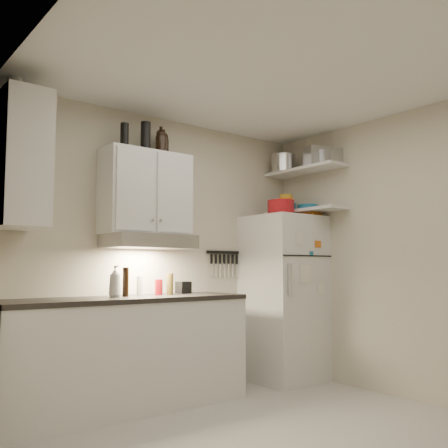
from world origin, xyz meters
TOP-DOWN VIEW (x-y plane):
  - floor at (0.00, 0.00)m, footprint 3.20×3.00m
  - ceiling at (0.00, 0.00)m, footprint 3.20×3.00m
  - back_wall at (0.00, 1.51)m, footprint 3.20×0.02m
  - left_wall at (-1.61, 0.00)m, footprint 0.02×3.00m
  - right_wall at (1.61, 0.00)m, footprint 0.02×3.00m
  - base_cabinet at (-0.55, 1.20)m, footprint 2.10×0.60m
  - countertop at (-0.55, 1.20)m, footprint 2.10×0.62m
  - upper_cabinet at (-0.30, 1.33)m, footprint 0.80×0.33m
  - side_cabinet at (-1.44, 1.20)m, footprint 0.33×0.55m
  - range_hood at (-0.30, 1.27)m, footprint 0.76×0.46m
  - fridge at (1.25, 1.16)m, footprint 0.70×0.68m
  - shelf_hi at (1.45, 1.02)m, footprint 0.30×0.95m
  - shelf_lo at (1.45, 1.02)m, footprint 0.30×0.95m
  - knife_strip at (0.70, 1.49)m, footprint 0.42×0.02m
  - dutch_oven at (1.18, 1.12)m, footprint 0.36×0.36m
  - book_stack at (1.49, 1.02)m, footprint 0.20×0.24m
  - spice_jar at (1.30, 1.09)m, footprint 0.07×0.07m
  - stock_pot at (1.40, 1.29)m, footprint 0.32×0.32m
  - tin_a at (1.50, 0.90)m, footprint 0.28×0.26m
  - tin_b at (1.52, 0.72)m, footprint 0.19×0.19m
  - bowl_teal at (1.41, 1.26)m, footprint 0.21×0.21m
  - bowl_orange at (1.36, 1.23)m, footprint 0.17×0.17m
  - bowl_yellow at (1.36, 1.23)m, footprint 0.13×0.13m
  - plates at (1.47, 1.01)m, footprint 0.27×0.27m
  - growler_a at (-0.18, 1.29)m, footprint 0.10×0.10m
  - growler_b at (-0.10, 1.38)m, footprint 0.13×0.13m
  - thermos_a at (-0.35, 1.26)m, footprint 0.09×0.09m
  - thermos_b at (-0.56, 1.26)m, footprint 0.09×0.09m
  - side_jar at (-1.47, 1.30)m, footprint 0.13×0.13m
  - soap_bottle at (-0.64, 1.22)m, footprint 0.13×0.14m
  - pepper_mill at (-0.10, 1.23)m, footprint 0.07×0.07m
  - oil_bottle at (-0.49, 1.31)m, footprint 0.05×0.05m
  - vinegar_bottle at (-0.55, 1.22)m, footprint 0.05×0.05m
  - clear_bottle at (-0.35, 1.33)m, footprint 0.06×0.06m
  - red_jar at (-0.20, 1.26)m, footprint 0.09×0.09m
  - caddy at (0.12, 1.36)m, footprint 0.15×0.12m

SIDE VIEW (x-z plane):
  - floor at x=0.00m, z-range -0.02..0.00m
  - base_cabinet at x=-0.55m, z-range 0.00..0.88m
  - fridge at x=1.25m, z-range 0.00..1.70m
  - countertop at x=-0.55m, z-range 0.88..0.92m
  - caddy at x=0.12m, z-range 0.92..1.03m
  - red_jar at x=-0.20m, z-range 0.92..1.06m
  - clear_bottle at x=-0.35m, z-range 0.92..1.09m
  - pepper_mill at x=-0.10m, z-range 0.92..1.11m
  - oil_bottle at x=-0.49m, z-range 0.92..1.14m
  - vinegar_bottle at x=-0.55m, z-range 0.92..1.16m
  - soap_bottle at x=-0.64m, z-range 0.92..1.21m
  - back_wall at x=0.00m, z-range 0.00..2.60m
  - left_wall at x=-1.61m, z-range 0.00..2.60m
  - right_wall at x=1.61m, z-range 0.00..2.60m
  - knife_strip at x=0.70m, z-range 1.31..1.33m
  - range_hood at x=-0.30m, z-range 1.33..1.45m
  - book_stack at x=1.49m, z-range 1.70..1.77m
  - spice_jar at x=1.30m, z-range 1.70..1.79m
  - shelf_lo at x=1.45m, z-range 1.75..1.77m
  - dutch_oven at x=1.18m, z-range 1.70..1.86m
  - plates at x=1.47m, z-range 1.77..1.83m
  - bowl_teal at x=1.41m, z-range 1.77..1.86m
  - upper_cabinet at x=-0.30m, z-range 1.45..2.20m
  - bowl_orange at x=1.36m, z-range 1.86..1.91m
  - bowl_yellow at x=1.36m, z-range 1.91..1.95m
  - side_cabinet at x=-1.44m, z-range 1.45..2.45m
  - shelf_hi at x=1.45m, z-range 2.19..2.22m
  - tin_b at x=1.52m, z-range 2.21..2.39m
  - thermos_b at x=-0.56m, z-range 2.20..2.41m
  - stock_pot at x=1.40m, z-range 2.21..2.41m
  - growler_a at x=-0.18m, z-range 2.20..2.43m
  - growler_b at x=-0.10m, z-range 2.20..2.44m
  - tin_a at x=1.50m, z-range 2.21..2.44m
  - thermos_a at x=-0.35m, z-range 2.20..2.45m
  - side_jar at x=-1.47m, z-range 2.45..2.60m
  - ceiling at x=0.00m, z-range 2.60..2.62m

